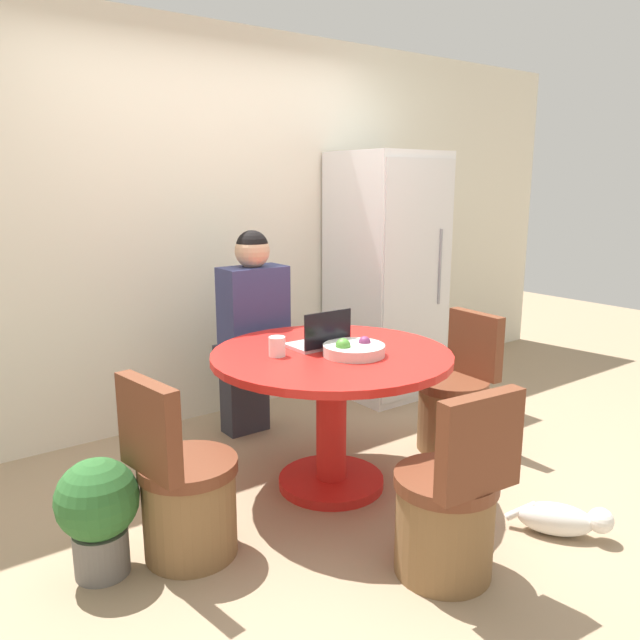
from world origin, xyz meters
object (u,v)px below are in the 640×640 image
at_px(cat, 562,519).
at_px(potted_plant, 98,510).
at_px(chair_right_side, 454,405).
at_px(refrigerator, 386,276).
at_px(chair_near_camera, 448,514).
at_px(person_seated, 251,326).
at_px(fruit_bowl, 354,349).
at_px(chair_left_side, 185,497).
at_px(dining_table, 331,389).
at_px(laptop, 320,339).

height_order(cat, potted_plant, potted_plant).
bearing_deg(chair_right_side, refrigerator, 163.72).
relative_size(chair_near_camera, person_seated, 0.63).
relative_size(fruit_bowl, cat, 0.77).
bearing_deg(potted_plant, person_seated, 35.21).
relative_size(chair_near_camera, fruit_bowl, 2.66).
bearing_deg(chair_left_side, fruit_bowl, -97.63).
height_order(chair_near_camera, cat, chair_near_camera).
height_order(chair_right_side, person_seated, person_seated).
relative_size(dining_table, fruit_bowl, 3.96).
xyz_separation_m(refrigerator, chair_right_side, (-0.38, -1.05, -0.63)).
xyz_separation_m(fruit_bowl, cat, (0.51, -0.90, -0.70)).
xyz_separation_m(chair_left_side, person_seated, (0.91, 0.97, 0.45)).
relative_size(dining_table, cat, 3.06).
bearing_deg(laptop, chair_near_camera, 84.72).
xyz_separation_m(laptop, potted_plant, (-1.24, -0.14, -0.50)).
bearing_deg(laptop, cat, 116.29).
relative_size(chair_left_side, potted_plant, 1.65).
bearing_deg(person_seated, chair_near_camera, 86.67).
distance_m(chair_near_camera, potted_plant, 1.43).
bearing_deg(dining_table, cat, -61.23).
relative_size(person_seated, cat, 3.25).
distance_m(chair_left_side, potted_plant, 0.35).
height_order(dining_table, chair_near_camera, chair_near_camera).
height_order(laptop, potted_plant, laptop).
relative_size(refrigerator, chair_near_camera, 2.18).
height_order(chair_near_camera, fruit_bowl, fruit_bowl).
xyz_separation_m(dining_table, chair_right_side, (0.90, -0.06, -0.27)).
bearing_deg(refrigerator, person_seated, -173.27).
bearing_deg(person_seated, cat, 106.37).
bearing_deg(refrigerator, chair_left_side, -152.75).
height_order(chair_right_side, chair_left_side, same).
bearing_deg(potted_plant, chair_right_side, -0.42).
bearing_deg(potted_plant, chair_near_camera, -36.85).
xyz_separation_m(cat, potted_plant, (-1.79, 0.98, 0.21)).
relative_size(person_seated, fruit_bowl, 4.21).
bearing_deg(chair_left_side, person_seated, -51.30).
relative_size(chair_right_side, fruit_bowl, 2.66).
relative_size(dining_table, person_seated, 0.94).
bearing_deg(dining_table, fruit_bowl, -67.68).
height_order(refrigerator, potted_plant, refrigerator).
bearing_deg(chair_left_side, dining_table, -90.00).
height_order(chair_right_side, potted_plant, chair_right_side).
distance_m(cat, potted_plant, 2.06).
xyz_separation_m(person_seated, laptop, (-0.01, -0.74, 0.07)).
xyz_separation_m(chair_right_side, chair_left_side, (-1.80, -0.07, 0.00)).
bearing_deg(fruit_bowl, chair_left_side, -179.44).
xyz_separation_m(dining_table, cat, (0.56, -1.02, -0.47)).
relative_size(refrigerator, chair_right_side, 2.18).
bearing_deg(fruit_bowl, cat, -60.42).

